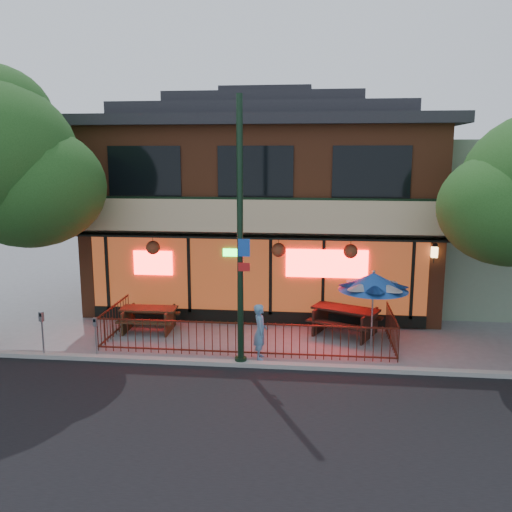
{
  "coord_description": "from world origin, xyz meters",
  "views": [
    {
      "loc": [
        1.89,
        -13.97,
        5.53
      ],
      "look_at": [
        0.15,
        2.0,
        2.51
      ],
      "focal_mm": 38.0,
      "sensor_mm": 36.0,
      "label": 1
    }
  ],
  "objects_px": {
    "street_light": "(240,249)",
    "picnic_table_left": "(149,316)",
    "pedestrian": "(260,332)",
    "parking_meter_far": "(42,327)",
    "patio_umbrella": "(373,282)",
    "parking_meter_near": "(96,331)",
    "picnic_table_right": "(345,317)"
  },
  "relations": [
    {
      "from": "street_light",
      "to": "picnic_table_left",
      "type": "xyz_separation_m",
      "value": [
        -3.29,
        2.51,
        -2.66
      ]
    },
    {
      "from": "picnic_table_left",
      "to": "pedestrian",
      "type": "bearing_deg",
      "value": -28.14
    },
    {
      "from": "street_light",
      "to": "parking_meter_far",
      "type": "xyz_separation_m",
      "value": [
        -5.49,
        -0.08,
        -2.26
      ]
    },
    {
      "from": "patio_umbrella",
      "to": "parking_meter_far",
      "type": "xyz_separation_m",
      "value": [
        -9.09,
        -1.88,
        -1.06
      ]
    },
    {
      "from": "pedestrian",
      "to": "parking_meter_near",
      "type": "height_order",
      "value": "pedestrian"
    },
    {
      "from": "picnic_table_left",
      "to": "picnic_table_right",
      "type": "height_order",
      "value": "picnic_table_right"
    },
    {
      "from": "picnic_table_left",
      "to": "parking_meter_far",
      "type": "distance_m",
      "value": 3.42
    },
    {
      "from": "pedestrian",
      "to": "parking_meter_near",
      "type": "relative_size",
      "value": 1.32
    },
    {
      "from": "parking_meter_far",
      "to": "picnic_table_left",
      "type": "bearing_deg",
      "value": 49.75
    },
    {
      "from": "patio_umbrella",
      "to": "picnic_table_right",
      "type": "bearing_deg",
      "value": 125.0
    },
    {
      "from": "parking_meter_far",
      "to": "patio_umbrella",
      "type": "bearing_deg",
      "value": 11.68
    },
    {
      "from": "street_light",
      "to": "picnic_table_left",
      "type": "bearing_deg",
      "value": 142.63
    },
    {
      "from": "pedestrian",
      "to": "parking_meter_near",
      "type": "bearing_deg",
      "value": 91.47
    },
    {
      "from": "picnic_table_right",
      "to": "patio_umbrella",
      "type": "bearing_deg",
      "value": -55.0
    },
    {
      "from": "picnic_table_left",
      "to": "pedestrian",
      "type": "distance_m",
      "value": 4.28
    },
    {
      "from": "picnic_table_right",
      "to": "parking_meter_near",
      "type": "bearing_deg",
      "value": -157.91
    },
    {
      "from": "street_light",
      "to": "picnic_table_right",
      "type": "relative_size",
      "value": 2.85
    },
    {
      "from": "picnic_table_left",
      "to": "parking_meter_near",
      "type": "bearing_deg",
      "value": -105.77
    },
    {
      "from": "pedestrian",
      "to": "parking_meter_far",
      "type": "relative_size",
      "value": 1.18
    },
    {
      "from": "street_light",
      "to": "parking_meter_near",
      "type": "relative_size",
      "value": 6.02
    },
    {
      "from": "pedestrian",
      "to": "picnic_table_left",
      "type": "bearing_deg",
      "value": 56.95
    },
    {
      "from": "picnic_table_right",
      "to": "patio_umbrella",
      "type": "height_order",
      "value": "patio_umbrella"
    },
    {
      "from": "street_light",
      "to": "picnic_table_left",
      "type": "relative_size",
      "value": 3.93
    },
    {
      "from": "picnic_table_left",
      "to": "patio_umbrella",
      "type": "bearing_deg",
      "value": -5.91
    },
    {
      "from": "parking_meter_near",
      "to": "parking_meter_far",
      "type": "distance_m",
      "value": 1.49
    },
    {
      "from": "picnic_table_right",
      "to": "pedestrian",
      "type": "xyz_separation_m",
      "value": [
        -2.43,
        -2.3,
        0.21
      ]
    },
    {
      "from": "pedestrian",
      "to": "parking_meter_far",
      "type": "distance_m",
      "value": 5.99
    },
    {
      "from": "picnic_table_left",
      "to": "parking_meter_near",
      "type": "distance_m",
      "value": 2.63
    },
    {
      "from": "picnic_table_left",
      "to": "parking_meter_far",
      "type": "height_order",
      "value": "parking_meter_far"
    },
    {
      "from": "street_light",
      "to": "patio_umbrella",
      "type": "relative_size",
      "value": 3.07
    },
    {
      "from": "picnic_table_right",
      "to": "pedestrian",
      "type": "height_order",
      "value": "pedestrian"
    },
    {
      "from": "patio_umbrella",
      "to": "parking_meter_near",
      "type": "relative_size",
      "value": 1.96
    }
  ]
}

